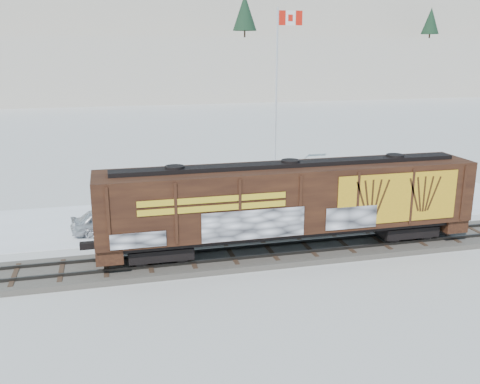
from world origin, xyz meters
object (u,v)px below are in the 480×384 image
object	(u,v)px
flagpole	(277,122)
car_white	(198,210)
car_dark	(291,198)
car_silver	(109,220)
hopper_railcar	(290,200)

from	to	relation	value
flagpole	car_white	distance (m)	10.99
car_dark	car_silver	bearing A→B (deg)	116.62
hopper_railcar	car_white	xyz separation A→B (m)	(-3.54, 6.23, -2.09)
car_dark	hopper_railcar	bearing A→B (deg)	176.32
car_white	car_dark	bearing A→B (deg)	-70.03
car_silver	car_dark	size ratio (longest dim) A/B	0.90
flagpole	car_silver	world-z (taller)	flagpole
car_silver	car_dark	distance (m)	11.75
car_silver	car_white	world-z (taller)	car_white
hopper_railcar	flagpole	xyz separation A→B (m)	(3.66, 13.47, 1.99)
car_silver	car_white	size ratio (longest dim) A/B	0.91
hopper_railcar	car_white	bearing A→B (deg)	119.59
hopper_railcar	car_white	world-z (taller)	hopper_railcar
flagpole	car_silver	bearing A→B (deg)	-147.66
car_silver	car_dark	xyz separation A→B (m)	(11.57, 2.07, -0.04)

